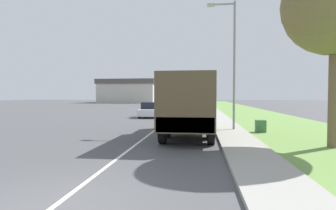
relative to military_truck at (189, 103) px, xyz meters
name	(u,v)px	position (x,y,z in m)	size (l,w,h in m)	color
ground_plane	(184,108)	(-2.17, 30.91, -1.72)	(180.00, 180.00, 0.00)	#4C4C4F
lane_centre_stripe	(184,108)	(-2.17, 30.91, -1.72)	(0.12, 120.00, 0.00)	silver
sidewalk_right	(211,108)	(2.33, 30.91, -1.66)	(1.80, 120.00, 0.12)	#9E9B93
grass_strip_right	(237,109)	(6.73, 30.91, -1.71)	(7.00, 120.00, 0.02)	#6B9347
military_truck	(189,103)	(0.00, 0.00, 0.00)	(2.39, 7.51, 3.08)	#545B3D
car_nearest_ahead	(151,110)	(-4.28, 12.08, -1.05)	(1.93, 4.32, 1.48)	silver
car_second_ahead	(196,106)	(-0.05, 22.26, -1.01)	(1.78, 4.68, 1.57)	#336B3D
car_third_ahead	(197,104)	(0.03, 33.62, -1.02)	(1.80, 4.79, 1.55)	#336B3D
car_fourth_ahead	(196,102)	(-0.39, 48.96, -0.98)	(1.75, 4.14, 1.65)	tan
car_farthest_ahead	(198,101)	(-0.01, 61.01, -0.95)	(1.84, 4.11, 1.74)	silver
lamp_post	(231,54)	(2.39, 2.34, 2.86)	(1.69, 0.24, 7.56)	gray
tree_near_right	(336,4)	(5.92, -2.32, 4.04)	(4.11, 4.11, 7.83)	brown
utility_box	(261,126)	(4.03, 1.90, -1.35)	(0.55, 0.45, 0.70)	#3D7042
building_distant	(130,91)	(-21.42, 66.91, 1.89)	(17.66, 13.96, 7.13)	beige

